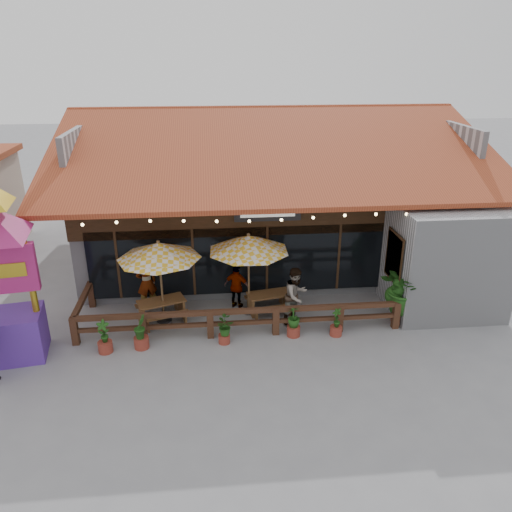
{
  "coord_description": "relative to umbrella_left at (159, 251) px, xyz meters",
  "views": [
    {
      "loc": [
        -2.4,
        -13.74,
        8.1
      ],
      "look_at": [
        -0.91,
        1.5,
        1.8
      ],
      "focal_mm": 35.0,
      "sensor_mm": 36.0,
      "label": 1
    }
  ],
  "objects": [
    {
      "name": "ground",
      "position": [
        3.99,
        -0.68,
        -2.43
      ],
      "size": [
        100.0,
        100.0,
        0.0
      ],
      "primitive_type": "plane",
      "color": "gray",
      "rests_on": "ground"
    },
    {
      "name": "restaurant_building",
      "position": [
        4.25,
        5.94,
        -0.22
      ],
      "size": [
        15.5,
        14.73,
        6.09
      ],
      "color": "#B6B6BB",
      "rests_on": "ground"
    },
    {
      "name": "patio_railing",
      "position": [
        1.74,
        -0.94,
        -1.81
      ],
      "size": [
        10.0,
        2.6,
        0.92
      ],
      "color": "#4A2D1A",
      "rests_on": "ground"
    },
    {
      "name": "umbrella_left",
      "position": [
        0.0,
        0.0,
        0.0
      ],
      "size": [
        2.62,
        2.62,
        2.79
      ],
      "color": "brown",
      "rests_on": "ground"
    },
    {
      "name": "umbrella_right",
      "position": [
        2.79,
        0.32,
        0.02
      ],
      "size": [
        3.39,
        3.39,
        2.81
      ],
      "color": "brown",
      "rests_on": "ground"
    },
    {
      "name": "picnic_table_left",
      "position": [
        -0.05,
        0.03,
        -1.95
      ],
      "size": [
        1.83,
        1.71,
        0.72
      ],
      "color": "brown",
      "rests_on": "ground"
    },
    {
      "name": "picnic_table_right",
      "position": [
        3.46,
        0.26,
        -1.97
      ],
      "size": [
        1.61,
        1.46,
        0.68
      ],
      "color": "brown",
      "rests_on": "ground"
    },
    {
      "name": "tropical_plant",
      "position": [
        7.59,
        -0.81,
        -1.24
      ],
      "size": [
        1.98,
        1.97,
        2.07
      ],
      "color": "maroon",
      "rests_on": "ground"
    },
    {
      "name": "diner_a",
      "position": [
        -0.6,
        1.0,
        -1.5
      ],
      "size": [
        0.78,
        0.64,
        1.85
      ],
      "primitive_type": "imported",
      "rotation": [
        0.0,
        0.0,
        3.48
      ],
      "color": "#3B2212",
      "rests_on": "ground"
    },
    {
      "name": "diner_b",
      "position": [
        4.22,
        -0.5,
        -1.49
      ],
      "size": [
        1.16,
        1.12,
        1.89
      ],
      "primitive_type": "imported",
      "rotation": [
        0.0,
        0.0,
        0.66
      ],
      "color": "#3B2212",
      "rests_on": "ground"
    },
    {
      "name": "diner_c",
      "position": [
        2.42,
        0.69,
        -1.65
      ],
      "size": [
        0.99,
        0.75,
        1.56
      ],
      "primitive_type": "imported",
      "rotation": [
        0.0,
        0.0,
        2.68
      ],
      "color": "#3B2212",
      "rests_on": "ground"
    },
    {
      "name": "planter_a",
      "position": [
        -1.56,
        -1.69,
        -2.0
      ],
      "size": [
        0.42,
        0.42,
        1.03
      ],
      "color": "maroon",
      "rests_on": "ground"
    },
    {
      "name": "planter_b",
      "position": [
        -0.54,
        -1.56,
        -1.95
      ],
      "size": [
        0.44,
        0.49,
        1.07
      ],
      "color": "maroon",
      "rests_on": "ground"
    },
    {
      "name": "planter_c",
      "position": [
        1.89,
        -1.54,
        -1.95
      ],
      "size": [
        0.68,
        0.68,
        0.85
      ],
      "color": "maroon",
      "rests_on": "ground"
    },
    {
      "name": "planter_d",
      "position": [
        4.02,
        -1.34,
        -1.95
      ],
      "size": [
        0.48,
        0.48,
        0.99
      ],
      "color": "maroon",
      "rests_on": "ground"
    },
    {
      "name": "planter_e",
      "position": [
        5.33,
        -1.43,
        -2.04
      ],
      "size": [
        0.38,
        0.38,
        0.92
      ],
      "color": "maroon",
      "rests_on": "ground"
    }
  ]
}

